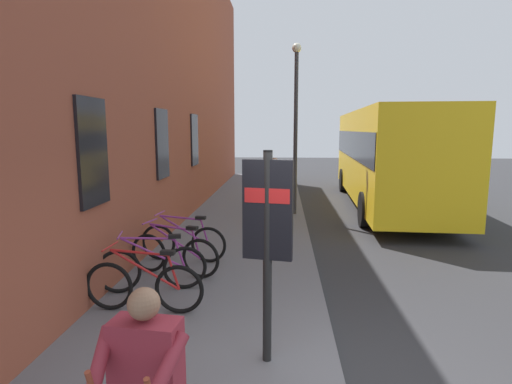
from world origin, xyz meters
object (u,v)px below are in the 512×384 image
(bicycle_leaning_wall, at_px, (153,268))
(street_lamp, at_px, (296,115))
(bicycle_beside_lamp, at_px, (144,286))
(city_bus, at_px, (387,153))
(tourist_with_hotdogs, at_px, (146,378))
(pedestrian_near_bus, at_px, (275,180))
(bicycle_by_door, at_px, (174,254))
(bicycle_under_window, at_px, (184,242))
(transit_info_sign, at_px, (268,224))

(bicycle_leaning_wall, relative_size, street_lamp, 0.34)
(bicycle_beside_lamp, xyz_separation_m, street_lamp, (7.15, -2.35, 2.66))
(bicycle_leaning_wall, bearing_deg, street_lamp, -21.19)
(bicycle_beside_lamp, xyz_separation_m, city_bus, (9.27, -5.65, 1.41))
(tourist_with_hotdogs, bearing_deg, pedestrian_near_bus, -3.75)
(bicycle_leaning_wall, xyz_separation_m, tourist_with_hotdogs, (-3.82, -1.21, 0.60))
(bicycle_leaning_wall, distance_m, bicycle_by_door, 0.76)
(bicycle_under_window, distance_m, tourist_with_hotdogs, 5.51)
(bicycle_leaning_wall, distance_m, tourist_with_hotdogs, 4.06)
(bicycle_by_door, bearing_deg, bicycle_leaning_wall, 167.75)
(street_lamp, bearing_deg, transit_info_sign, 176.31)
(city_bus, xyz_separation_m, tourist_with_hotdogs, (-12.33, 4.57, -0.81))
(bicycle_beside_lamp, height_order, bicycle_leaning_wall, same)
(pedestrian_near_bus, bearing_deg, bicycle_beside_lamp, 165.80)
(bicycle_under_window, height_order, city_bus, city_bus)
(bicycle_by_door, height_order, transit_info_sign, transit_info_sign)
(city_bus, bearing_deg, pedestrian_near_bus, 121.89)
(transit_info_sign, distance_m, pedestrian_near_bus, 7.99)
(bicycle_under_window, height_order, transit_info_sign, transit_info_sign)
(street_lamp, bearing_deg, pedestrian_near_bus, 117.14)
(bicycle_leaning_wall, bearing_deg, bicycle_beside_lamp, -170.79)
(bicycle_by_door, distance_m, transit_info_sign, 3.42)
(bicycle_under_window, relative_size, city_bus, 0.17)
(bicycle_under_window, xyz_separation_m, pedestrian_near_bus, (4.52, -1.72, 0.69))
(transit_info_sign, distance_m, city_bus, 11.10)
(bicycle_beside_lamp, xyz_separation_m, pedestrian_near_bus, (6.83, -1.73, 0.69))
(bicycle_beside_lamp, relative_size, bicycle_leaning_wall, 1.02)
(bicycle_under_window, xyz_separation_m, city_bus, (6.96, -5.64, 1.41))
(bicycle_leaning_wall, bearing_deg, transit_info_sign, -134.53)
(city_bus, distance_m, street_lamp, 4.12)
(tourist_with_hotdogs, bearing_deg, street_lamp, -7.08)
(tourist_with_hotdogs, height_order, street_lamp, street_lamp)
(bicycle_by_door, bearing_deg, transit_info_sign, -146.21)
(bicycle_by_door, height_order, city_bus, city_bus)
(bicycle_by_door, height_order, pedestrian_near_bus, pedestrian_near_bus)
(tourist_with_hotdogs, bearing_deg, bicycle_by_door, 12.86)
(city_bus, bearing_deg, bicycle_by_door, 144.11)
(bicycle_leaning_wall, height_order, bicycle_by_door, same)
(bicycle_by_door, bearing_deg, tourist_with_hotdogs, -167.14)
(bicycle_by_door, relative_size, transit_info_sign, 0.72)
(bicycle_under_window, bearing_deg, street_lamp, -25.80)
(bicycle_by_door, xyz_separation_m, street_lamp, (5.63, -2.31, 2.66))
(bicycle_beside_lamp, distance_m, transit_info_sign, 2.46)
(bicycle_by_door, relative_size, tourist_with_hotdogs, 1.08)
(bicycle_by_door, xyz_separation_m, bicycle_under_window, (0.80, 0.03, 0.00))
(bicycle_beside_lamp, relative_size, street_lamp, 0.35)
(bicycle_by_door, bearing_deg, street_lamp, -22.30)
(bicycle_leaning_wall, distance_m, bicycle_under_window, 1.55)
(bicycle_beside_lamp, bearing_deg, tourist_with_hotdogs, -160.51)
(bicycle_leaning_wall, relative_size, tourist_with_hotdogs, 1.08)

